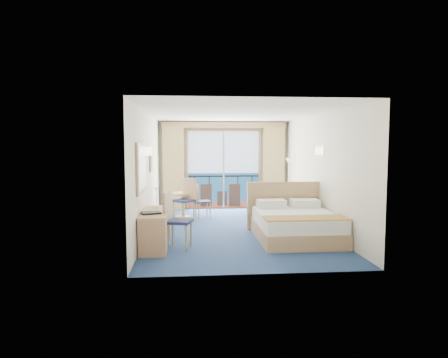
# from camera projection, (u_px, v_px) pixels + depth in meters

# --- Properties ---
(floor) EXTENTS (6.50, 6.50, 0.00)m
(floor) POSITION_uv_depth(u_px,v_px,m) (235.00, 229.00, 9.37)
(floor) COLOR navy
(floor) RESTS_ON ground
(room_walls) EXTENTS (4.04, 6.54, 2.72)m
(room_walls) POSITION_uv_depth(u_px,v_px,m) (235.00, 154.00, 9.22)
(room_walls) COLOR #ECE7CC
(room_walls) RESTS_ON ground
(balcony_door) EXTENTS (2.36, 0.03, 2.52)m
(balcony_door) POSITION_uv_depth(u_px,v_px,m) (223.00, 172.00, 12.47)
(balcony_door) COLOR navy
(balcony_door) RESTS_ON room_walls
(curtain_left) EXTENTS (0.65, 0.22, 2.55)m
(curtain_left) POSITION_uv_depth(u_px,v_px,m) (173.00, 168.00, 12.18)
(curtain_left) COLOR tan
(curtain_left) RESTS_ON room_walls
(curtain_right) EXTENTS (0.65, 0.22, 2.55)m
(curtain_right) POSITION_uv_depth(u_px,v_px,m) (273.00, 167.00, 12.44)
(curtain_right) COLOR tan
(curtain_right) RESTS_ON room_walls
(pelmet) EXTENTS (3.80, 0.25, 0.18)m
(pelmet) POSITION_uv_depth(u_px,v_px,m) (224.00, 125.00, 12.22)
(pelmet) COLOR tan
(pelmet) RESTS_ON room_walls
(mirror) EXTENTS (0.05, 1.25, 0.95)m
(mirror) POSITION_uv_depth(u_px,v_px,m) (141.00, 168.00, 7.58)
(mirror) COLOR tan
(mirror) RESTS_ON room_walls
(wall_print) EXTENTS (0.04, 0.42, 0.52)m
(wall_print) POSITION_uv_depth(u_px,v_px,m) (151.00, 161.00, 9.51)
(wall_print) COLOR tan
(wall_print) RESTS_ON room_walls
(sconce_left) EXTENTS (0.18, 0.18, 0.18)m
(sconce_left) POSITION_uv_depth(u_px,v_px,m) (148.00, 151.00, 8.45)
(sconce_left) COLOR #FFE8B2
(sconce_left) RESTS_ON room_walls
(sconce_right) EXTENTS (0.18, 0.18, 0.18)m
(sconce_right) POSITION_uv_depth(u_px,v_px,m) (319.00, 151.00, 9.23)
(sconce_right) COLOR #FFE8B2
(sconce_right) RESTS_ON room_walls
(bed) EXTENTS (1.78, 2.11, 1.12)m
(bed) POSITION_uv_depth(u_px,v_px,m) (295.00, 224.00, 8.46)
(bed) COLOR tan
(bed) RESTS_ON ground
(nightstand) EXTENTS (0.41, 0.39, 0.54)m
(nightstand) POSITION_uv_depth(u_px,v_px,m) (306.00, 215.00, 9.74)
(nightstand) COLOR #AD7C5B
(nightstand) RESTS_ON ground
(phone) EXTENTS (0.22, 0.18, 0.09)m
(phone) POSITION_uv_depth(u_px,v_px,m) (305.00, 202.00, 9.70)
(phone) COLOR silver
(phone) RESTS_ON nightstand
(armchair) EXTENTS (0.80, 0.81, 0.63)m
(armchair) POSITION_uv_depth(u_px,v_px,m) (272.00, 205.00, 11.04)
(armchair) COLOR #484E58
(armchair) RESTS_ON ground
(floor_lamp) EXTENTS (0.22, 0.22, 1.59)m
(floor_lamp) POSITION_uv_depth(u_px,v_px,m) (289.00, 171.00, 11.73)
(floor_lamp) COLOR silver
(floor_lamp) RESTS_ON ground
(desk) EXTENTS (0.52, 1.51, 0.71)m
(desk) POSITION_uv_depth(u_px,v_px,m) (153.00, 232.00, 7.33)
(desk) COLOR tan
(desk) RESTS_ON ground
(desk_chair) EXTENTS (0.58, 0.57, 1.09)m
(desk_chair) POSITION_uv_depth(u_px,v_px,m) (174.00, 216.00, 7.65)
(desk_chair) COLOR #21274E
(desk_chair) RESTS_ON ground
(folder) EXTENTS (0.41, 0.35, 0.03)m
(folder) POSITION_uv_depth(u_px,v_px,m) (151.00, 213.00, 7.42)
(folder) COLOR black
(folder) RESTS_ON desk
(desk_lamp) EXTENTS (0.11, 0.11, 0.40)m
(desk_lamp) POSITION_uv_depth(u_px,v_px,m) (156.00, 193.00, 8.11)
(desk_lamp) COLOR silver
(desk_lamp) RESTS_ON desk
(round_table) EXTENTS (0.75, 0.75, 0.68)m
(round_table) POSITION_uv_depth(u_px,v_px,m) (183.00, 199.00, 10.90)
(round_table) COLOR tan
(round_table) RESTS_ON ground
(table_chair_a) EXTENTS (0.48, 0.48, 0.92)m
(table_chair_a) POSITION_uv_depth(u_px,v_px,m) (200.00, 199.00, 10.82)
(table_chair_a) COLOR #21274E
(table_chair_a) RESTS_ON ground
(table_chair_b) EXTENTS (0.67, 0.67, 1.09)m
(table_chair_b) POSITION_uv_depth(u_px,v_px,m) (186.00, 197.00, 10.52)
(table_chair_b) COLOR #21274E
(table_chair_b) RESTS_ON ground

